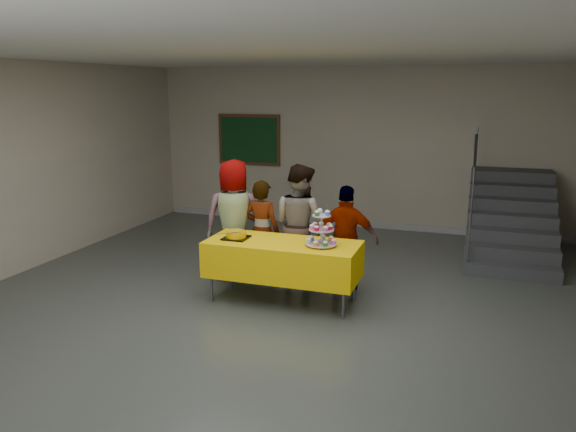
{
  "coord_description": "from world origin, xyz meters",
  "views": [
    {
      "loc": [
        2.16,
        -5.37,
        2.61
      ],
      "look_at": [
        -0.04,
        1.06,
        1.05
      ],
      "focal_mm": 35.0,
      "sensor_mm": 36.0,
      "label": 1
    }
  ],
  "objects_px": {
    "bake_table": "(283,259)",
    "schoolchild_d": "(346,239)",
    "noticeboard": "(249,140)",
    "schoolchild_b": "(262,231)",
    "bear_cake": "(236,234)",
    "staircase": "(510,222)",
    "schoolchild_a": "(234,219)",
    "cupcake_stand": "(321,232)",
    "schoolchild_c": "(300,224)"
  },
  "relations": [
    {
      "from": "schoolchild_b",
      "to": "staircase",
      "type": "height_order",
      "value": "staircase"
    },
    {
      "from": "schoolchild_a",
      "to": "schoolchild_b",
      "type": "relative_size",
      "value": 1.19
    },
    {
      "from": "bake_table",
      "to": "schoolchild_d",
      "type": "height_order",
      "value": "schoolchild_d"
    },
    {
      "from": "bake_table",
      "to": "schoolchild_c",
      "type": "xyz_separation_m",
      "value": [
        -0.02,
        0.74,
        0.26
      ]
    },
    {
      "from": "bear_cake",
      "to": "schoolchild_a",
      "type": "distance_m",
      "value": 0.77
    },
    {
      "from": "cupcake_stand",
      "to": "noticeboard",
      "type": "height_order",
      "value": "noticeboard"
    },
    {
      "from": "bake_table",
      "to": "schoolchild_c",
      "type": "distance_m",
      "value": 0.79
    },
    {
      "from": "cupcake_stand",
      "to": "bake_table",
      "type": "bearing_deg",
      "value": 176.86
    },
    {
      "from": "bear_cake",
      "to": "staircase",
      "type": "height_order",
      "value": "staircase"
    },
    {
      "from": "bear_cake",
      "to": "schoolchild_b",
      "type": "relative_size",
      "value": 0.25
    },
    {
      "from": "schoolchild_a",
      "to": "schoolchild_b",
      "type": "xyz_separation_m",
      "value": [
        0.41,
        -0.01,
        -0.13
      ]
    },
    {
      "from": "schoolchild_b",
      "to": "schoolchild_c",
      "type": "distance_m",
      "value": 0.53
    },
    {
      "from": "bake_table",
      "to": "schoolchild_b",
      "type": "distance_m",
      "value": 0.84
    },
    {
      "from": "cupcake_stand",
      "to": "noticeboard",
      "type": "bearing_deg",
      "value": 122.67
    },
    {
      "from": "bake_table",
      "to": "schoolchild_d",
      "type": "bearing_deg",
      "value": 42.42
    },
    {
      "from": "schoolchild_a",
      "to": "staircase",
      "type": "relative_size",
      "value": 0.7
    },
    {
      "from": "schoolchild_a",
      "to": "schoolchild_b",
      "type": "bearing_deg",
      "value": 163.43
    },
    {
      "from": "schoolchild_a",
      "to": "schoolchild_d",
      "type": "relative_size",
      "value": 1.19
    },
    {
      "from": "staircase",
      "to": "schoolchild_c",
      "type": "bearing_deg",
      "value": -137.54
    },
    {
      "from": "bake_table",
      "to": "staircase",
      "type": "relative_size",
      "value": 0.78
    },
    {
      "from": "bake_table",
      "to": "schoolchild_d",
      "type": "xyz_separation_m",
      "value": [
        0.66,
        0.6,
        0.15
      ]
    },
    {
      "from": "bear_cake",
      "to": "schoolchild_c",
      "type": "xyz_separation_m",
      "value": [
        0.58,
        0.79,
        -0.01
      ]
    },
    {
      "from": "bake_table",
      "to": "bear_cake",
      "type": "relative_size",
      "value": 5.25
    },
    {
      "from": "schoolchild_d",
      "to": "cupcake_stand",
      "type": "bearing_deg",
      "value": 73.33
    },
    {
      "from": "bake_table",
      "to": "schoolchild_b",
      "type": "xyz_separation_m",
      "value": [
        -0.52,
        0.64,
        0.15
      ]
    },
    {
      "from": "staircase",
      "to": "noticeboard",
      "type": "distance_m",
      "value": 5.09
    },
    {
      "from": "schoolchild_c",
      "to": "noticeboard",
      "type": "bearing_deg",
      "value": -32.76
    },
    {
      "from": "schoolchild_a",
      "to": "noticeboard",
      "type": "bearing_deg",
      "value": -85.84
    },
    {
      "from": "schoolchild_a",
      "to": "schoolchild_c",
      "type": "distance_m",
      "value": 0.92
    },
    {
      "from": "bear_cake",
      "to": "schoolchild_a",
      "type": "relative_size",
      "value": 0.21
    },
    {
      "from": "schoolchild_d",
      "to": "noticeboard",
      "type": "height_order",
      "value": "noticeboard"
    },
    {
      "from": "schoolchild_c",
      "to": "staircase",
      "type": "relative_size",
      "value": 0.68
    },
    {
      "from": "schoolchild_b",
      "to": "schoolchild_c",
      "type": "bearing_deg",
      "value": -163.74
    },
    {
      "from": "schoolchild_d",
      "to": "bake_table",
      "type": "bearing_deg",
      "value": 40.24
    },
    {
      "from": "cupcake_stand",
      "to": "noticeboard",
      "type": "distance_m",
      "value": 4.95
    },
    {
      "from": "cupcake_stand",
      "to": "schoolchild_a",
      "type": "distance_m",
      "value": 1.58
    },
    {
      "from": "cupcake_stand",
      "to": "schoolchild_c",
      "type": "relative_size",
      "value": 0.27
    },
    {
      "from": "noticeboard",
      "to": "schoolchild_a",
      "type": "bearing_deg",
      "value": -70.59
    },
    {
      "from": "cupcake_stand",
      "to": "schoolchild_a",
      "type": "height_order",
      "value": "schoolchild_a"
    },
    {
      "from": "schoolchild_b",
      "to": "schoolchild_d",
      "type": "relative_size",
      "value": 1.0
    },
    {
      "from": "schoolchild_b",
      "to": "noticeboard",
      "type": "height_order",
      "value": "noticeboard"
    },
    {
      "from": "bake_table",
      "to": "noticeboard",
      "type": "height_order",
      "value": "noticeboard"
    },
    {
      "from": "schoolchild_d",
      "to": "noticeboard",
      "type": "relative_size",
      "value": 1.08
    },
    {
      "from": "schoolchild_c",
      "to": "noticeboard",
      "type": "distance_m",
      "value": 4.06
    },
    {
      "from": "bake_table",
      "to": "schoolchild_a",
      "type": "relative_size",
      "value": 1.13
    },
    {
      "from": "bear_cake",
      "to": "schoolchild_c",
      "type": "bearing_deg",
      "value": 53.58
    },
    {
      "from": "schoolchild_d",
      "to": "schoolchild_b",
      "type": "bearing_deg",
      "value": -3.81
    },
    {
      "from": "staircase",
      "to": "schoolchild_d",
      "type": "bearing_deg",
      "value": -127.98
    },
    {
      "from": "schoolchild_d",
      "to": "staircase",
      "type": "bearing_deg",
      "value": -130.16
    },
    {
      "from": "cupcake_stand",
      "to": "noticeboard",
      "type": "relative_size",
      "value": 0.34
    }
  ]
}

